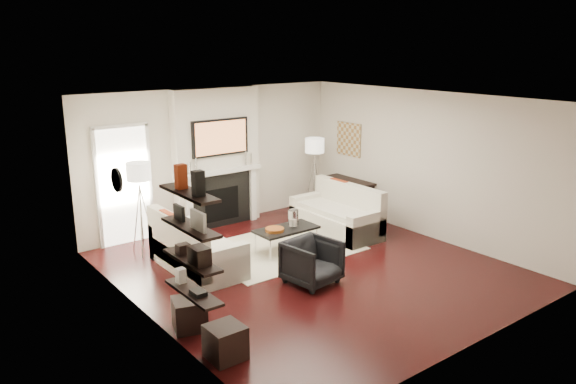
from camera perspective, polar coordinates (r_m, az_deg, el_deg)
room_envelope at (r=8.69m, az=2.41°, el=0.47°), size 6.00×6.00×6.00m
chimney_breast at (r=11.00m, az=-7.25°, el=3.43°), size 1.80×0.25×2.70m
fireplace_surround at (r=11.08m, az=-6.76°, el=-0.89°), size 1.30×0.02×1.04m
firebox at (r=11.09m, az=-6.73°, el=-1.24°), size 0.75×0.02×0.65m
mantel_pilaster_l at (r=10.71m, az=-9.98°, el=-1.40°), size 0.12×0.08×1.10m
mantel_pilaster_r at (r=11.41m, az=-3.58°, el=-0.18°), size 0.12×0.08×1.10m
mantel_shelf at (r=10.89m, az=-6.72°, el=2.10°), size 1.70×0.18×0.07m
tv_body at (r=10.78m, az=-6.89°, el=5.54°), size 1.20×0.06×0.70m
tv_screen at (r=10.76m, az=-6.80°, el=5.52°), size 1.10×0.00×0.62m
candlestick_l_tall at (r=10.59m, az=-9.33°, el=2.67°), size 0.04×0.04×0.30m
candlestick_l_short at (r=10.54m, az=-9.94°, el=2.41°), size 0.04×0.04×0.24m
candlestick_r_tall at (r=11.14m, az=-4.34°, el=3.42°), size 0.04×0.04×0.30m
candlestick_r_short at (r=11.22m, az=-3.78°, el=3.36°), size 0.04×0.04×0.24m
hallway_panel at (r=10.38m, az=-16.32°, el=0.55°), size 0.90×0.02×2.10m
door_trim_l at (r=10.20m, az=-18.78°, el=0.11°), size 0.06×0.06×2.16m
door_trim_r at (r=10.53m, az=-13.86°, el=0.93°), size 0.06×0.06×2.16m
door_trim_top at (r=10.16m, az=-16.73°, el=6.44°), size 1.02×0.06×0.06m
rug at (r=9.94m, az=-1.03°, el=-5.76°), size 2.60×2.00×0.01m
loveseat_left_base at (r=9.15m, az=-9.19°, el=-6.47°), size 0.85×1.80×0.42m
loveseat_left_back at (r=8.90m, az=-11.17°, el=-5.02°), size 0.18×1.80×0.80m
loveseat_left_arm_n at (r=8.46m, az=-6.57°, el=-7.54°), size 0.85×0.18×0.60m
loveseat_left_arm_s at (r=9.80m, az=-11.49°, el=-4.56°), size 0.85×0.18×0.60m
loveseat_left_cushion at (r=9.08m, az=-8.98°, el=-4.88°), size 0.63×1.44×0.10m
pillow_left_orange at (r=9.09m, az=-12.09°, el=-3.28°), size 0.10×0.42×0.42m
pillow_left_charcoal at (r=8.58m, az=-10.34°, el=-4.36°), size 0.10×0.40×0.40m
loveseat_right_base at (r=10.71m, az=4.88°, el=-3.12°), size 0.85×1.80×0.42m
loveseat_right_back at (r=10.84m, az=6.23°, el=-1.19°), size 0.18×1.80×0.80m
loveseat_right_arm_n at (r=10.13m, az=7.98°, el=-3.74°), size 0.85×0.18×0.60m
loveseat_right_arm_s at (r=11.27m, az=2.12°, el=-1.68°), size 0.85×0.18×0.60m
loveseat_right_cushion at (r=10.60m, az=4.71°, el=-1.84°), size 0.63×1.44×0.10m
pillow_right_orange at (r=11.00m, az=5.18°, el=0.17°), size 0.10×0.42×0.42m
pillow_right_charcoal at (r=10.58m, az=7.38°, el=-0.54°), size 0.10×0.40×0.40m
coffee_table at (r=9.71m, az=-0.17°, el=-3.81°), size 1.10×0.55×0.04m
coffee_leg_nw at (r=9.33m, az=-1.80°, el=-5.97°), size 0.02×0.02×0.38m
coffee_leg_ne at (r=9.91m, az=2.91°, el=-4.71°), size 0.02×0.02×0.38m
coffee_leg_sw at (r=9.67m, az=-3.33°, el=-5.23°), size 0.02×0.02×0.38m
coffee_leg_se at (r=10.23m, az=1.31°, el=-4.06°), size 0.02×0.02×0.38m
hurricane_glass at (r=9.75m, az=0.53°, el=-2.75°), size 0.18×0.18×0.32m
hurricane_candle at (r=9.77m, az=0.53°, el=-3.11°), size 0.09×0.09×0.13m
copper_bowl at (r=9.55m, az=-1.36°, el=-3.85°), size 0.32×0.32×0.05m
armchair at (r=8.47m, az=2.46°, el=-6.91°), size 0.80×0.76×0.74m
lamp_left_post at (r=9.87m, az=-14.63°, el=-2.78°), size 0.02×0.02×1.20m
lamp_left_shade at (r=9.65m, az=-14.96°, el=2.04°), size 0.40×0.40×0.30m
lamp_left_leg_a at (r=9.91m, az=-14.05°, el=-2.67°), size 0.25×0.02×1.23m
lamp_left_leg_b at (r=9.93m, az=-15.14°, el=-2.70°), size 0.14×0.22×1.23m
lamp_left_leg_c at (r=9.76m, az=-14.71°, el=-2.97°), size 0.14×0.22×1.23m
lamp_right_post at (r=11.91m, az=2.67°, el=0.72°), size 0.02×0.02×1.20m
lamp_right_shade at (r=11.73m, az=2.72°, el=4.75°), size 0.40×0.40×0.30m
lamp_right_leg_a at (r=11.98m, az=3.08°, el=0.80°), size 0.25×0.02×1.23m
lamp_right_leg_b at (r=11.94m, az=2.18°, el=0.77°), size 0.14×0.22×1.23m
lamp_right_leg_c at (r=11.80m, az=2.77°, el=0.59°), size 0.14×0.22×1.23m
console_top at (r=11.82m, az=6.32°, el=1.19°), size 0.35×1.20×0.04m
console_leg_n at (r=11.54m, az=8.15°, el=-1.14°), size 0.30×0.04×0.71m
console_leg_s at (r=12.30m, az=4.50°, el=-0.02°), size 0.30×0.04×0.71m
wall_art at (r=11.93m, az=6.20°, el=5.34°), size 0.03×0.70×0.70m
shelf_bottom at (r=6.74m, az=-9.58°, el=-10.02°), size 0.25×1.00×0.03m
shelf_lower at (r=6.58m, az=-9.73°, el=-6.86°), size 0.25×1.00×0.04m
shelf_upper at (r=6.45m, az=-9.88°, el=-3.56°), size 0.25×1.00×0.04m
shelf_top at (r=6.33m, az=-10.04°, el=-0.12°), size 0.25×1.00×0.04m
decor_magfile_a at (r=6.10m, az=-9.11°, el=0.87°), size 0.12×0.10×0.28m
decor_magfile_b at (r=6.44m, az=-10.82°, el=1.55°), size 0.12×0.10×0.28m
decor_frame_a at (r=6.25m, az=-9.11°, el=-2.90°), size 0.04×0.30×0.22m
decor_frame_b at (r=6.64m, az=-11.01°, el=-2.08°), size 0.04×0.22×0.18m
decor_wine_rack at (r=6.39m, az=-8.99°, el=-6.39°), size 0.18×0.25×0.20m
decor_box_small at (r=6.73m, az=-10.62°, el=-5.69°), size 0.15×0.12×0.12m
decor_books at (r=6.62m, az=-9.09°, el=-10.05°), size 0.14×0.20×0.05m
decor_box_tall at (r=6.95m, az=-10.82°, el=-8.33°), size 0.10×0.10×0.18m
clock_rim at (r=8.03m, az=-17.01°, el=1.17°), size 0.04×0.34×0.34m
clock_face at (r=8.04m, az=-16.84°, el=1.20°), size 0.01×0.29×0.29m
ottoman_near at (r=7.36m, az=-9.98°, el=-12.10°), size 0.50×0.50×0.40m
ottoman_far at (r=6.69m, az=-6.39°, el=-14.91°), size 0.40×0.40×0.40m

